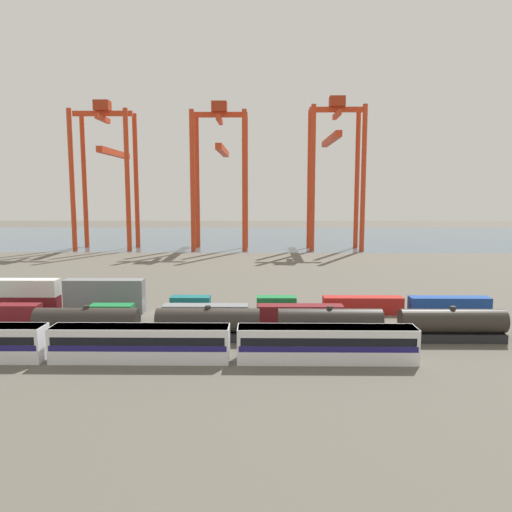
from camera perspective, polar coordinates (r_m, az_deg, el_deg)
name	(u,v)px	position (r m, az deg, el deg)	size (l,w,h in m)	color
ground_plane	(191,272)	(116.36, -7.51, -1.80)	(420.00, 420.00, 0.00)	#5B564C
harbour_water	(222,237)	(206.86, -3.91, 2.24)	(400.00, 110.00, 0.01)	#475B6B
passenger_train	(141,342)	(56.17, -13.23, -9.66)	(60.29, 3.14, 3.90)	silver
freight_tank_row	(330,324)	(62.58, 8.54, -7.83)	(73.76, 2.95, 4.41)	#232326
shipping_container_1	(18,313)	(78.37, -25.85, -5.99)	(6.04, 2.44, 2.60)	maroon
shipping_container_2	(112,313)	(73.40, -16.38, -6.41)	(6.04, 2.44, 2.60)	#197538
shipping_container_3	(206,314)	(70.67, -5.85, -6.68)	(12.10, 2.44, 2.60)	slate
shipping_container_4	(300,314)	(70.42, 5.13, -6.72)	(12.10, 2.44, 2.60)	maroon
shipping_container_7	(20,304)	(84.52, -25.69, -5.05)	(12.10, 2.44, 2.60)	maroon
shipping_container_8	(19,288)	(84.03, -25.79, -3.32)	(12.10, 2.44, 2.60)	silver
shipping_container_9	(105,304)	(79.56, -17.10, -5.38)	(12.10, 2.44, 2.60)	slate
shipping_container_10	(104,288)	(79.04, -17.17, -3.54)	(12.10, 2.44, 2.60)	slate
shipping_container_11	(191,305)	(76.59, -7.60, -5.60)	(6.04, 2.44, 2.60)	#146066
shipping_container_12	(276,305)	(75.83, 2.38, -5.68)	(6.04, 2.44, 2.60)	#197538
shipping_container_13	(363,305)	(77.36, 12.26, -5.58)	(12.10, 2.44, 2.60)	#AD211C
shipping_container_14	(449,305)	(81.04, 21.49, -5.34)	(12.10, 2.44, 2.60)	#1C4299
gantry_crane_west	(107,162)	(170.23, -16.93, 10.34)	(19.01, 33.71, 47.35)	red
gantry_crane_central	(221,162)	(163.35, -4.14, 10.78)	(17.79, 35.66, 46.92)	red
gantry_crane_east	(335,158)	(164.78, 9.12, 11.17)	(17.32, 36.80, 48.42)	red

